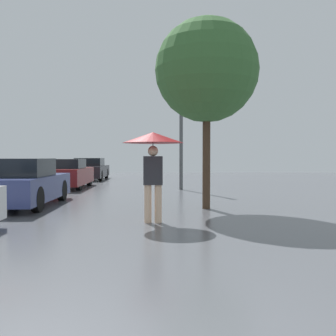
{
  "coord_description": "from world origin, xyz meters",
  "views": [
    {
      "loc": [
        0.52,
        -2.03,
        1.36
      ],
      "look_at": [
        0.82,
        5.68,
        1.13
      ],
      "focal_mm": 40.0,
      "sensor_mm": 36.0,
      "label": 1
    }
  ],
  "objects_px": {
    "parked_car_farthest": "(90,170)",
    "tree": "(207,71)",
    "street_lamp": "(181,124)",
    "parked_car_second": "(24,184)",
    "pedestrian": "(153,147)",
    "parked_car_third": "(65,174)"
  },
  "relations": [
    {
      "from": "parked_car_third",
      "to": "parked_car_farthest",
      "type": "xyz_separation_m",
      "value": [
        0.06,
        6.12,
        -0.0
      ]
    },
    {
      "from": "parked_car_farthest",
      "to": "tree",
      "type": "height_order",
      "value": "tree"
    },
    {
      "from": "pedestrian",
      "to": "street_lamp",
      "type": "distance_m",
      "value": 8.04
    },
    {
      "from": "tree",
      "to": "parked_car_farthest",
      "type": "bearing_deg",
      "value": 112.01
    },
    {
      "from": "parked_car_farthest",
      "to": "street_lamp",
      "type": "xyz_separation_m",
      "value": [
        4.95,
        -7.01,
        2.14
      ]
    },
    {
      "from": "pedestrian",
      "to": "parked_car_farthest",
      "type": "relative_size",
      "value": 0.44
    },
    {
      "from": "tree",
      "to": "street_lamp",
      "type": "distance_m",
      "value": 5.89
    },
    {
      "from": "parked_car_farthest",
      "to": "street_lamp",
      "type": "bearing_deg",
      "value": -54.76
    },
    {
      "from": "street_lamp",
      "to": "parked_car_farthest",
      "type": "bearing_deg",
      "value": 125.24
    },
    {
      "from": "parked_car_farthest",
      "to": "tree",
      "type": "distance_m",
      "value": 14.16
    },
    {
      "from": "pedestrian",
      "to": "parked_car_third",
      "type": "height_order",
      "value": "pedestrian"
    },
    {
      "from": "parked_car_second",
      "to": "tree",
      "type": "height_order",
      "value": "tree"
    },
    {
      "from": "parked_car_third",
      "to": "parked_car_farthest",
      "type": "bearing_deg",
      "value": 89.44
    },
    {
      "from": "pedestrian",
      "to": "parked_car_third",
      "type": "distance_m",
      "value": 9.62
    },
    {
      "from": "pedestrian",
      "to": "parked_car_third",
      "type": "bearing_deg",
      "value": 113.7
    },
    {
      "from": "pedestrian",
      "to": "parked_car_third",
      "type": "xyz_separation_m",
      "value": [
        -3.85,
        8.76,
        -0.96
      ]
    },
    {
      "from": "parked_car_second",
      "to": "parked_car_third",
      "type": "height_order",
      "value": "parked_car_second"
    },
    {
      "from": "parked_car_third",
      "to": "tree",
      "type": "height_order",
      "value": "tree"
    },
    {
      "from": "parked_car_second",
      "to": "parked_car_farthest",
      "type": "bearing_deg",
      "value": 90.88
    },
    {
      "from": "parked_car_second",
      "to": "street_lamp",
      "type": "distance_m",
      "value": 7.29
    },
    {
      "from": "parked_car_third",
      "to": "street_lamp",
      "type": "xyz_separation_m",
      "value": [
        5.01,
        -0.89,
        2.14
      ]
    },
    {
      "from": "street_lamp",
      "to": "pedestrian",
      "type": "bearing_deg",
      "value": -98.41
    }
  ]
}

